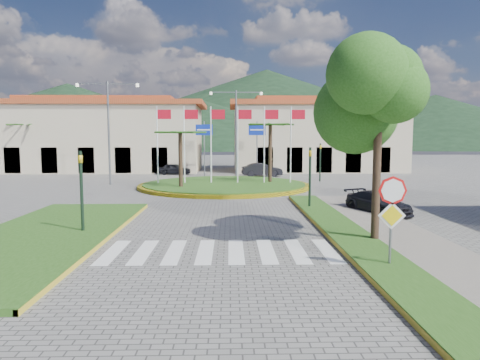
{
  "coord_description": "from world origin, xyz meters",
  "views": [
    {
      "loc": [
        0.4,
        -9.65,
        3.72
      ],
      "look_at": [
        0.83,
        8.0,
        1.94
      ],
      "focal_mm": 32.0,
      "sensor_mm": 36.0,
      "label": 1
    }
  ],
  "objects_px": {
    "stop_sign": "(392,207)",
    "deciduous_tree": "(379,94)",
    "car_dark_a": "(174,169)",
    "roundabout_island": "(224,185)",
    "car_side_right": "(378,203)",
    "white_van": "(150,166)",
    "car_dark_b": "(262,170)"
  },
  "relations": [
    {
      "from": "deciduous_tree",
      "to": "car_side_right",
      "type": "bearing_deg",
      "value": 69.77
    },
    {
      "from": "stop_sign",
      "to": "white_van",
      "type": "relative_size",
      "value": 0.6
    },
    {
      "from": "roundabout_island",
      "to": "car_dark_b",
      "type": "xyz_separation_m",
      "value": [
        3.46,
        8.71,
        0.46
      ]
    },
    {
      "from": "car_dark_b",
      "to": "car_side_right",
      "type": "height_order",
      "value": "car_dark_b"
    },
    {
      "from": "car_dark_a",
      "to": "deciduous_tree",
      "type": "bearing_deg",
      "value": -150.21
    },
    {
      "from": "deciduous_tree",
      "to": "car_dark_b",
      "type": "height_order",
      "value": "deciduous_tree"
    },
    {
      "from": "roundabout_island",
      "to": "stop_sign",
      "type": "xyz_separation_m",
      "value": [
        4.9,
        -20.04,
        1.62
      ]
    },
    {
      "from": "stop_sign",
      "to": "car_dark_a",
      "type": "relative_size",
      "value": 0.82
    },
    {
      "from": "deciduous_tree",
      "to": "car_dark_b",
      "type": "relative_size",
      "value": 1.78
    },
    {
      "from": "stop_sign",
      "to": "deciduous_tree",
      "type": "height_order",
      "value": "deciduous_tree"
    },
    {
      "from": "roundabout_island",
      "to": "car_dark_a",
      "type": "relative_size",
      "value": 3.92
    },
    {
      "from": "stop_sign",
      "to": "car_dark_a",
      "type": "bearing_deg",
      "value": 107.88
    },
    {
      "from": "white_van",
      "to": "car_side_right",
      "type": "bearing_deg",
      "value": -171.52
    },
    {
      "from": "car_dark_b",
      "to": "car_dark_a",
      "type": "bearing_deg",
      "value": 70.14
    },
    {
      "from": "roundabout_island",
      "to": "white_van",
      "type": "height_order",
      "value": "roundabout_island"
    },
    {
      "from": "white_van",
      "to": "car_side_right",
      "type": "distance_m",
      "value": 30.44
    },
    {
      "from": "stop_sign",
      "to": "deciduous_tree",
      "type": "bearing_deg",
      "value": 78.82
    },
    {
      "from": "white_van",
      "to": "car_side_right",
      "type": "relative_size",
      "value": 1.18
    },
    {
      "from": "white_van",
      "to": "deciduous_tree",
      "type": "bearing_deg",
      "value": -179.55
    },
    {
      "from": "deciduous_tree",
      "to": "car_side_right",
      "type": "xyz_separation_m",
      "value": [
        2.13,
        5.78,
        -4.64
      ]
    },
    {
      "from": "roundabout_island",
      "to": "deciduous_tree",
      "type": "height_order",
      "value": "deciduous_tree"
    },
    {
      "from": "white_van",
      "to": "car_dark_a",
      "type": "bearing_deg",
      "value": -162.61
    },
    {
      "from": "deciduous_tree",
      "to": "car_side_right",
      "type": "height_order",
      "value": "deciduous_tree"
    },
    {
      "from": "car_side_right",
      "to": "white_van",
      "type": "bearing_deg",
      "value": 98.27
    },
    {
      "from": "car_dark_a",
      "to": "car_side_right",
      "type": "height_order",
      "value": "car_dark_a"
    },
    {
      "from": "roundabout_island",
      "to": "car_side_right",
      "type": "height_order",
      "value": "roundabout_island"
    },
    {
      "from": "white_van",
      "to": "car_dark_a",
      "type": "distance_m",
      "value": 4.86
    },
    {
      "from": "deciduous_tree",
      "to": "white_van",
      "type": "height_order",
      "value": "deciduous_tree"
    },
    {
      "from": "car_dark_a",
      "to": "car_side_right",
      "type": "relative_size",
      "value": 0.87
    },
    {
      "from": "car_dark_a",
      "to": "stop_sign",
      "type": "bearing_deg",
      "value": -153.09
    },
    {
      "from": "deciduous_tree",
      "to": "car_dark_a",
      "type": "bearing_deg",
      "value": 110.76
    },
    {
      "from": "car_dark_b",
      "to": "car_side_right",
      "type": "xyz_separation_m",
      "value": [
        4.17,
        -19.93,
        -0.09
      ]
    }
  ]
}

